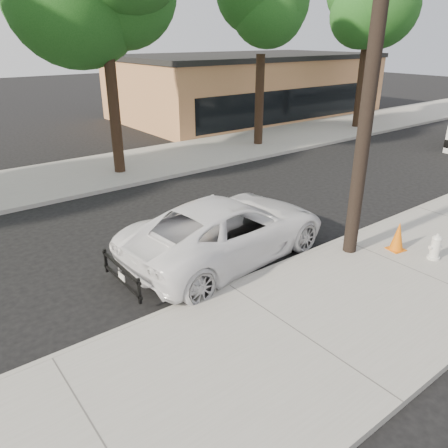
# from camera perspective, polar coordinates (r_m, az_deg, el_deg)

# --- Properties ---
(ground) EXTENTS (120.00, 120.00, 0.00)m
(ground) POSITION_cam_1_polar(r_m,az_deg,el_deg) (11.65, -5.83, -4.22)
(ground) COLOR black
(ground) RESTS_ON ground
(near_sidewalk) EXTENTS (90.00, 4.40, 0.15)m
(near_sidewalk) POSITION_cam_1_polar(r_m,az_deg,el_deg) (8.79, 9.76, -14.10)
(near_sidewalk) COLOR gray
(near_sidewalk) RESTS_ON ground
(far_sidewalk) EXTENTS (90.00, 5.00, 0.15)m
(far_sidewalk) POSITION_cam_1_polar(r_m,az_deg,el_deg) (18.91, -19.79, 5.73)
(far_sidewalk) COLOR gray
(far_sidewalk) RESTS_ON ground
(curb_near) EXTENTS (90.00, 0.12, 0.16)m
(curb_near) POSITION_cam_1_polar(r_m,az_deg,el_deg) (10.10, 0.58, -8.24)
(curb_near) COLOR #9E9B93
(curb_near) RESTS_ON ground
(building_main) EXTENTS (18.00, 10.00, 4.00)m
(building_main) POSITION_cam_1_polar(r_m,az_deg,el_deg) (32.92, 3.14, 17.49)
(building_main) COLOR #BC7F4E
(building_main) RESTS_ON ground
(utility_pole) EXTENTS (1.40, 0.34, 9.00)m
(utility_pole) POSITION_cam_1_polar(r_m,az_deg,el_deg) (10.87, 18.81, 18.67)
(utility_pole) COLOR black
(utility_pole) RESTS_ON near_sidewalk
(tree_d) EXTENTS (4.50, 4.35, 8.75)m
(tree_d) POSITION_cam_1_polar(r_m,az_deg,el_deg) (22.90, 5.67, 25.78)
(tree_d) COLOR black
(tree_d) RESTS_ON far_sidewalk
(tree_e) EXTENTS (4.80, 4.65, 9.25)m
(tree_e) POSITION_cam_1_polar(r_m,az_deg,el_deg) (28.83, 19.00, 24.91)
(tree_e) COLOR black
(tree_e) RESTS_ON far_sidewalk
(police_cruiser) EXTENTS (5.99, 3.21, 1.60)m
(police_cruiser) POSITION_cam_1_polar(r_m,az_deg,el_deg) (11.23, 0.52, -0.64)
(police_cruiser) COLOR white
(police_cruiser) RESTS_ON ground
(fire_hydrant) EXTENTS (0.35, 0.31, 0.64)m
(fire_hydrant) POSITION_cam_1_polar(r_m,az_deg,el_deg) (12.25, 25.87, -2.77)
(fire_hydrant) COLOR silver
(fire_hydrant) RESTS_ON near_sidewalk
(traffic_cone) EXTENTS (0.47, 0.47, 0.79)m
(traffic_cone) POSITION_cam_1_polar(r_m,az_deg,el_deg) (12.32, 21.76, -1.52)
(traffic_cone) COLOR orange
(traffic_cone) RESTS_ON near_sidewalk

